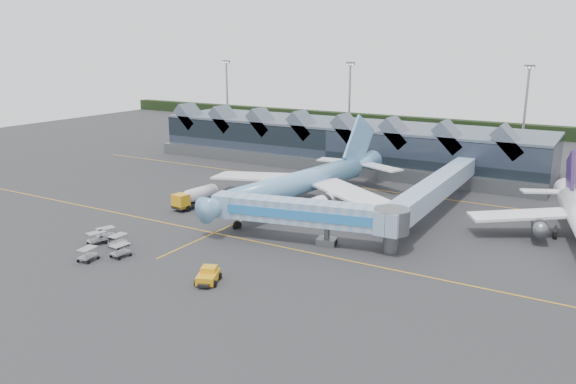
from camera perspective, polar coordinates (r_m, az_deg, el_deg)
The scene contains 10 objects.
ground at distance 89.45m, azimuth -4.38°, elevation -2.74°, with size 260.00×260.00×0.00m, color #262628.
taxi_stripes at distance 97.46m, azimuth -1.02°, elevation -1.23°, with size 120.00×60.00×0.01m.
tree_line_far at distance 188.06m, azimuth 15.23°, elevation 6.59°, with size 260.00×4.00×4.00m, color black.
terminal at distance 130.94m, azimuth 5.66°, elevation 4.99°, with size 90.00×22.25×12.52m.
light_masts at distance 136.34m, azimuth 18.64°, elevation 7.91°, with size 132.40×42.56×22.45m.
main_airliner at distance 95.77m, azimuth 1.79°, elevation 1.10°, with size 38.69×44.97×14.48m.
jet_bridge at distance 76.93m, azimuth 3.14°, elevation -2.35°, with size 27.57×9.16×6.13m.
fuel_truck at distance 97.00m, azimuth -9.27°, elevation -0.40°, with size 3.53×9.67×3.21m.
pushback_tug at distance 66.46m, azimuth -8.12°, elevation -8.43°, with size 3.50×4.31×1.73m.
baggage_carts at distance 79.72m, azimuth -18.01°, elevation -4.91°, with size 9.11×9.66×1.71m.
Camera 1 is at (49.12, -69.85, 26.64)m, focal length 35.00 mm.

